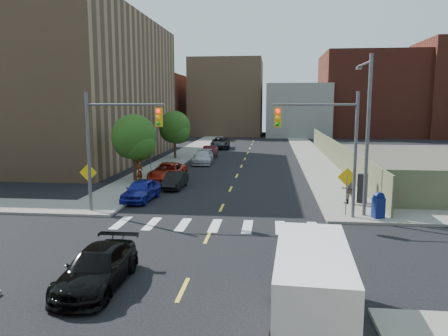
% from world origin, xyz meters
% --- Properties ---
extents(ground, '(160.00, 160.00, 0.00)m').
position_xyz_m(ground, '(0.00, 0.00, 0.00)').
color(ground, black).
rests_on(ground, ground).
extents(sidewalk_nw, '(3.50, 73.00, 0.15)m').
position_xyz_m(sidewalk_nw, '(-7.75, 41.50, 0.07)').
color(sidewalk_nw, gray).
rests_on(sidewalk_nw, ground).
extents(sidewalk_ne, '(3.50, 73.00, 0.15)m').
position_xyz_m(sidewalk_ne, '(7.75, 41.50, 0.07)').
color(sidewalk_ne, gray).
rests_on(sidewalk_ne, ground).
extents(fence_north, '(0.12, 44.00, 2.50)m').
position_xyz_m(fence_north, '(9.60, 28.00, 1.25)').
color(fence_north, '#565F43').
rests_on(fence_north, ground).
extents(building_nw, '(22.00, 30.00, 16.00)m').
position_xyz_m(building_nw, '(-22.00, 30.00, 8.00)').
color(building_nw, '#8C6B4C').
rests_on(building_nw, ground).
extents(bg_bldg_west, '(14.00, 18.00, 12.00)m').
position_xyz_m(bg_bldg_west, '(-22.00, 70.00, 6.00)').
color(bg_bldg_west, '#592319').
rests_on(bg_bldg_west, ground).
extents(bg_bldg_midwest, '(14.00, 16.00, 15.00)m').
position_xyz_m(bg_bldg_midwest, '(-6.00, 72.00, 7.50)').
color(bg_bldg_midwest, '#8C6B4C').
rests_on(bg_bldg_midwest, ground).
extents(bg_bldg_center, '(12.00, 16.00, 10.00)m').
position_xyz_m(bg_bldg_center, '(8.00, 70.00, 5.00)').
color(bg_bldg_center, gray).
rests_on(bg_bldg_center, ground).
extents(bg_bldg_east, '(18.00, 18.00, 16.00)m').
position_xyz_m(bg_bldg_east, '(22.00, 72.00, 8.00)').
color(bg_bldg_east, '#592319').
rests_on(bg_bldg_east, ground).
extents(signal_nw, '(4.59, 0.30, 7.00)m').
position_xyz_m(signal_nw, '(-5.98, 6.00, 4.53)').
color(signal_nw, '#59595E').
rests_on(signal_nw, ground).
extents(signal_ne, '(4.59, 0.30, 7.00)m').
position_xyz_m(signal_ne, '(5.98, 6.00, 4.53)').
color(signal_ne, '#59595E').
rests_on(signal_ne, ground).
extents(streetlight_ne, '(0.25, 3.70, 9.00)m').
position_xyz_m(streetlight_ne, '(8.20, 6.90, 5.22)').
color(streetlight_ne, '#59595E').
rests_on(streetlight_ne, ground).
extents(warn_sign_nw, '(1.06, 0.06, 2.83)m').
position_xyz_m(warn_sign_nw, '(-7.80, 6.50, 1.99)').
color(warn_sign_nw, '#59595E').
rests_on(warn_sign_nw, ground).
extents(warn_sign_ne, '(1.06, 0.06, 2.83)m').
position_xyz_m(warn_sign_ne, '(7.20, 6.50, 1.99)').
color(warn_sign_ne, '#59595E').
rests_on(warn_sign_ne, ground).
extents(warn_sign_midwest, '(1.06, 0.06, 2.83)m').
position_xyz_m(warn_sign_midwest, '(-7.80, 20.00, 1.99)').
color(warn_sign_midwest, '#59595E').
rests_on(warn_sign_midwest, ground).
extents(tree_west_near, '(3.66, 3.64, 5.52)m').
position_xyz_m(tree_west_near, '(-8.00, 16.05, 3.48)').
color(tree_west_near, '#332114').
rests_on(tree_west_near, ground).
extents(tree_west_far, '(3.66, 3.64, 5.52)m').
position_xyz_m(tree_west_far, '(-8.00, 31.05, 3.48)').
color(tree_west_far, '#332114').
rests_on(tree_west_far, ground).
extents(parked_car_blue, '(1.96, 4.23, 1.40)m').
position_xyz_m(parked_car_blue, '(-5.50, 9.41, 0.70)').
color(parked_car_blue, navy).
rests_on(parked_car_blue, ground).
extents(parked_car_black, '(1.40, 3.73, 1.22)m').
position_xyz_m(parked_car_black, '(-4.20, 13.79, 0.61)').
color(parked_car_black, black).
rests_on(parked_car_black, ground).
extents(parked_car_red, '(2.47, 5.35, 1.49)m').
position_xyz_m(parked_car_red, '(-5.50, 16.88, 0.74)').
color(parked_car_red, maroon).
rests_on(parked_car_red, ground).
extents(parked_car_silver, '(2.36, 5.02, 1.41)m').
position_xyz_m(parked_car_silver, '(-4.20, 27.33, 0.71)').
color(parked_car_silver, '#B2B4BA').
rests_on(parked_car_silver, ground).
extents(parked_car_white, '(1.90, 4.53, 1.53)m').
position_xyz_m(parked_car_white, '(-4.20, 27.87, 0.77)').
color(parked_car_white, silver).
rests_on(parked_car_white, ground).
extents(parked_car_maroon, '(1.54, 4.24, 1.39)m').
position_xyz_m(parked_car_maroon, '(-4.20, 32.59, 0.69)').
color(parked_car_maroon, '#3F0C13').
rests_on(parked_car_maroon, ground).
extents(parked_car_grey, '(3.00, 5.83, 1.57)m').
position_xyz_m(parked_car_grey, '(-4.20, 43.43, 0.79)').
color(parked_car_grey, black).
rests_on(parked_car_grey, ground).
extents(black_sedan, '(1.91, 4.66, 1.35)m').
position_xyz_m(black_sedan, '(-3.01, -4.06, 0.67)').
color(black_sedan, black).
rests_on(black_sedan, ground).
extents(cargo_van, '(2.44, 5.34, 2.40)m').
position_xyz_m(cargo_van, '(4.17, -6.01, 1.26)').
color(cargo_van, white).
rests_on(cargo_van, ground).
extents(mailbox, '(0.71, 0.64, 1.44)m').
position_xyz_m(mailbox, '(8.85, 6.00, 0.85)').
color(mailbox, navy).
rests_on(mailbox, sidewalk_ne).
extents(payphone, '(0.69, 0.64, 1.85)m').
position_xyz_m(payphone, '(8.72, 9.67, 1.07)').
color(payphone, black).
rests_on(payphone, sidewalk_ne).
extents(pedestrian_west, '(0.54, 0.74, 1.85)m').
position_xyz_m(pedestrian_west, '(-7.21, 14.74, 1.08)').
color(pedestrian_west, gray).
rests_on(pedestrian_west, sidewalk_nw).
extents(pedestrian_east, '(0.99, 0.83, 1.84)m').
position_xyz_m(pedestrian_east, '(7.82, 9.42, 1.07)').
color(pedestrian_east, gray).
rests_on(pedestrian_east, sidewalk_ne).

